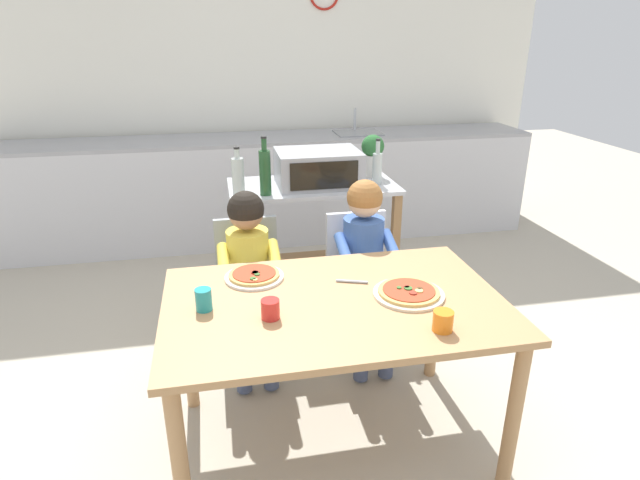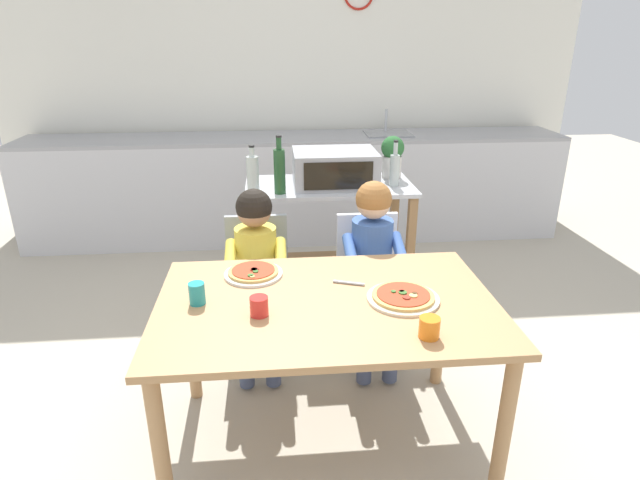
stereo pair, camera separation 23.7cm
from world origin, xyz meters
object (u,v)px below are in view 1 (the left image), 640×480
(potted_herb_plant, at_px, (373,154))
(pizza_plate_cream, at_px, (409,293))
(bottle_tall_green_wine, at_px, (238,176))
(dining_chair_left, at_px, (249,282))
(dining_chair_right, at_px, (359,274))
(kitchen_island_cart, at_px, (313,228))
(bottle_squat_spirits, at_px, (265,171))
(drinking_cup_orange, at_px, (443,321))
(child_in_blue_striped_shirt, at_px, (366,252))
(dining_table, at_px, (334,320))
(pizza_plate_white, at_px, (254,276))
(drinking_cup_teal, at_px, (204,300))
(drinking_cup_red, at_px, (270,309))
(serving_spoon, at_px, (352,281))
(bottle_clear_vinegar, at_px, (377,167))
(toaster_oven, at_px, (318,168))
(child_in_yellow_shirt, at_px, (249,263))

(potted_herb_plant, height_order, pizza_plate_cream, potted_herb_plant)
(bottle_tall_green_wine, distance_m, dining_chair_left, 0.61)
(dining_chair_right, bearing_deg, pizza_plate_cream, -89.99)
(kitchen_island_cart, height_order, bottle_squat_spirits, bottle_squat_spirits)
(dining_chair_left, bearing_deg, dining_chair_right, -2.26)
(bottle_squat_spirits, xyz_separation_m, drinking_cup_orange, (0.50, -1.39, -0.24))
(child_in_blue_striped_shirt, bearing_deg, dining_table, -117.17)
(pizza_plate_cream, bearing_deg, pizza_plate_white, 154.83)
(dining_table, xyz_separation_m, pizza_plate_cream, (0.31, -0.02, 0.11))
(dining_chair_right, bearing_deg, drinking_cup_orange, -88.62)
(potted_herb_plant, height_order, dining_chair_left, potted_herb_plant)
(dining_chair_left, xyz_separation_m, pizza_plate_white, (0.00, -0.48, 0.27))
(potted_herb_plant, bearing_deg, dining_chair_left, -144.69)
(drinking_cup_teal, distance_m, drinking_cup_red, 0.28)
(child_in_blue_striped_shirt, distance_m, serving_spoon, 0.52)
(potted_herb_plant, bearing_deg, child_in_blue_striped_shirt, -108.30)
(pizza_plate_cream, bearing_deg, dining_chair_right, 90.01)
(dining_chair_left, relative_size, child_in_blue_striped_shirt, 0.79)
(potted_herb_plant, bearing_deg, drinking_cup_red, -119.83)
(bottle_squat_spirits, bearing_deg, bottle_clear_vinegar, 7.59)
(dining_chair_left, height_order, child_in_blue_striped_shirt, child_in_blue_striped_shirt)
(potted_herb_plant, relative_size, drinking_cup_orange, 3.46)
(dining_table, bearing_deg, drinking_cup_teal, 177.09)
(bottle_tall_green_wine, bearing_deg, toaster_oven, 17.20)
(drinking_cup_red, distance_m, serving_spoon, 0.45)
(toaster_oven, relative_size, dining_chair_right, 0.62)
(pizza_plate_cream, bearing_deg, potted_herb_plant, 79.75)
(serving_spoon, bearing_deg, toaster_oven, 86.57)
(drinking_cup_orange, bearing_deg, pizza_plate_cream, 94.97)
(bottle_squat_spirits, height_order, potted_herb_plant, bottle_squat_spirits)
(drinking_cup_orange, bearing_deg, dining_table, 138.13)
(serving_spoon, bearing_deg, dining_chair_left, 124.23)
(potted_herb_plant, xyz_separation_m, serving_spoon, (-0.46, -1.23, -0.28))
(potted_herb_plant, bearing_deg, bottle_squat_spirits, -158.47)
(bottle_squat_spirits, xyz_separation_m, dining_chair_right, (0.48, -0.35, -0.53))
(drinking_cup_teal, height_order, drinking_cup_orange, drinking_cup_teal)
(child_in_blue_striped_shirt, relative_size, pizza_plate_white, 3.90)
(bottle_clear_vinegar, relative_size, pizza_plate_white, 1.07)
(bottle_tall_green_wine, bearing_deg, dining_table, -73.61)
(pizza_plate_cream, xyz_separation_m, drinking_cup_teal, (-0.84, 0.05, 0.03))
(kitchen_island_cart, distance_m, pizza_plate_white, 1.09)
(bottle_clear_vinegar, height_order, pizza_plate_cream, bottle_clear_vinegar)
(dining_table, xyz_separation_m, child_in_yellow_shirt, (-0.31, 0.64, 0.01))
(pizza_plate_white, height_order, drinking_cup_red, drinking_cup_red)
(bottle_squat_spirits, relative_size, pizza_plate_cream, 1.14)
(bottle_squat_spirits, bearing_deg, kitchen_island_cart, 28.09)
(dining_chair_right, height_order, pizza_plate_white, dining_chair_right)
(bottle_squat_spirits, distance_m, potted_herb_plant, 0.79)
(serving_spoon, bearing_deg, kitchen_island_cart, 88.23)
(dining_chair_right, bearing_deg, drinking_cup_teal, -139.91)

